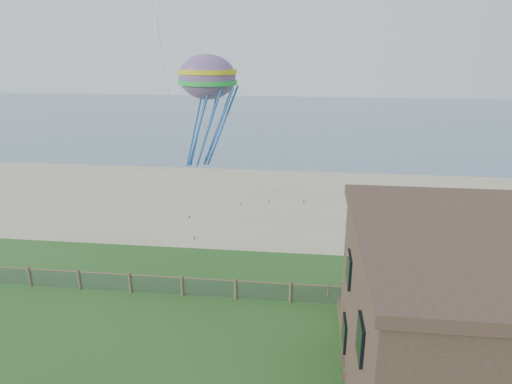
% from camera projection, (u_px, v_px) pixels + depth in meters
% --- Properties ---
extents(ground, '(160.00, 160.00, 0.00)m').
position_uv_depth(ground, '(214.00, 374.00, 19.46)').
color(ground, '#26521C').
rests_on(ground, ground).
extents(sand_beach, '(72.00, 20.00, 0.02)m').
position_uv_depth(sand_beach, '(264.00, 201.00, 40.18)').
color(sand_beach, tan).
rests_on(sand_beach, ground).
extents(ocean, '(160.00, 68.00, 0.02)m').
position_uv_depth(ocean, '(288.00, 119.00, 81.62)').
color(ocean, slate).
rests_on(ocean, ground).
extents(chainlink_fence, '(36.20, 0.20, 1.25)m').
position_uv_depth(chainlink_fence, '(236.00, 290.00, 24.94)').
color(chainlink_fence, brown).
rests_on(chainlink_fence, ground).
extents(motel_deck, '(15.00, 2.00, 0.50)m').
position_uv_depth(motel_deck, '(491.00, 321.00, 22.69)').
color(motel_deck, brown).
rests_on(motel_deck, ground).
extents(picnic_table, '(2.09, 1.59, 0.87)m').
position_uv_depth(picnic_table, '(365.00, 367.00, 19.23)').
color(picnic_table, brown).
rests_on(picnic_table, ground).
extents(octopus_kite, '(3.72, 2.87, 7.04)m').
position_uv_depth(octopus_kite, '(208.00, 109.00, 26.41)').
color(octopus_kite, red).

